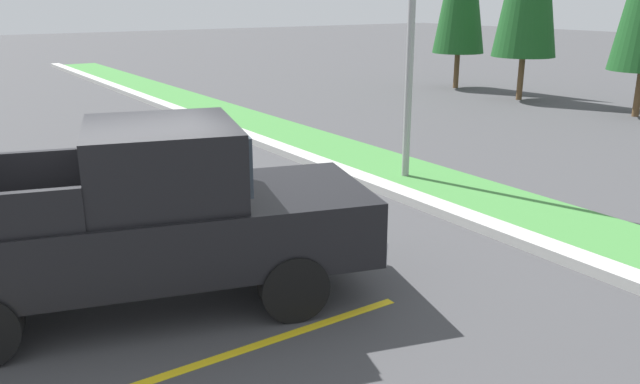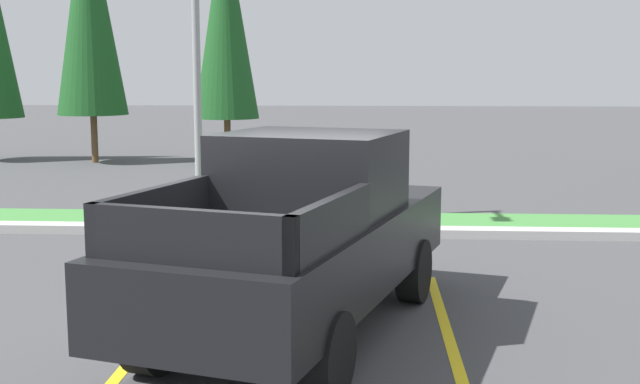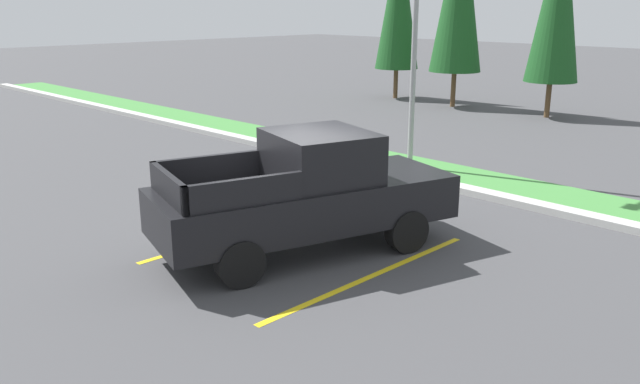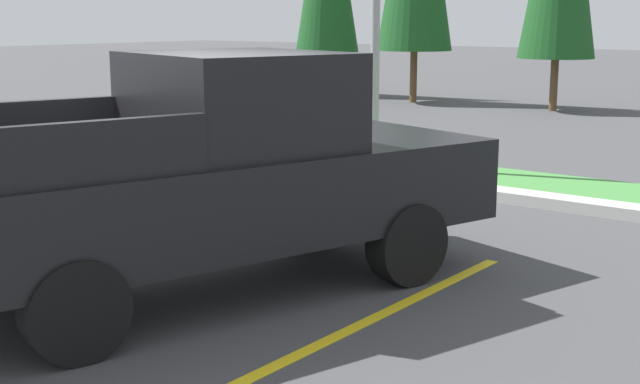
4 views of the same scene
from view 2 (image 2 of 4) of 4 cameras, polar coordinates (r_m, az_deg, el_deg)
The scene contains 8 objects.
ground_plane at distance 8.80m, azimuth -3.64°, elevation -9.57°, with size 120.00×120.00×0.00m, color #424244.
parking_line_near at distance 8.89m, azimuth -11.52°, elevation -9.52°, with size 0.12×4.80×0.01m, color yellow.
parking_line_far at distance 8.65m, azimuth 9.08°, elevation -9.97°, with size 0.12×4.80×0.01m, color yellow.
curb_strip at distance 13.61m, azimuth -1.05°, elevation -2.77°, with size 56.00×0.40×0.15m, color #B2B2AD.
grass_median at distance 14.69m, azimuth -0.72°, elevation -2.11°, with size 56.00×1.80×0.06m, color #42843D.
pickup_truck_main at distance 8.41m, azimuth -1.27°, elevation -3.08°, with size 3.31×5.54×2.10m.
cypress_tree_left_inner at distance 25.64m, azimuth -16.11°, elevation 12.79°, with size 2.12×2.12×8.17m.
cypress_tree_center at distance 24.84m, azimuth -6.74°, elevation 12.35°, with size 1.96×1.96×7.54m.
Camera 2 is at (1.05, -8.31, 2.72)m, focal length 45.00 mm.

